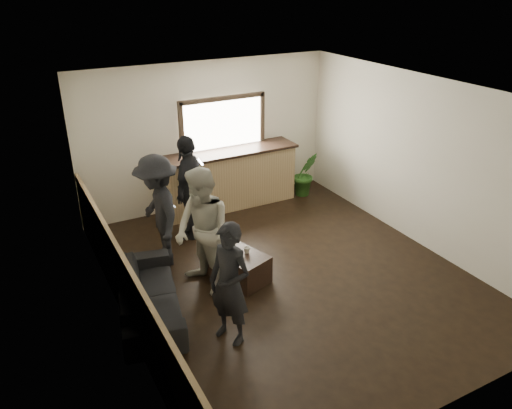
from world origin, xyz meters
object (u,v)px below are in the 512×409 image
cup_b (247,250)px  person_d (189,187)px  sofa (149,294)px  person_c (158,212)px  potted_plant (305,174)px  coffee_table (237,265)px  person_b (203,232)px  cup_a (223,249)px  bar_counter (229,175)px  person_a (230,284)px

cup_b → person_d: person_d is taller
sofa → person_d: (1.31, 1.80, 0.63)m
person_c → potted_plant: bearing=111.8°
coffee_table → person_b: person_b is taller
sofa → cup_a: bearing=-63.0°
person_b → person_d: bearing=154.3°
cup_b → person_b: bearing=176.1°
person_d → potted_plant: bearing=139.2°
cup_a → person_d: size_ratio=0.06×
coffee_table → person_d: (-0.11, 1.59, 0.70)m
person_c → person_d: bearing=133.8°
sofa → cup_b: (1.56, 0.13, 0.19)m
bar_counter → potted_plant: bearing=-9.3°
cup_a → cup_b: cup_b is taller
person_b → person_c: bearing=-172.1°
cup_b → person_a: person_a is taller
person_b → person_a: bearing=-18.0°
bar_counter → person_a: (-1.70, -3.62, 0.16)m
coffee_table → person_a: 1.51m
person_a → person_c: (-0.19, 2.14, 0.10)m
person_a → person_b: size_ratio=0.87×
bar_counter → person_a: bearing=-115.2°
bar_counter → cup_b: bearing=-109.8°
cup_a → potted_plant: potted_plant is taller
person_a → person_d: size_ratio=0.88×
coffee_table → potted_plant: (2.62, 2.14, 0.24)m
person_a → coffee_table: bearing=124.9°
coffee_table → person_d: bearing=93.9°
person_a → person_c: bearing=159.0°
person_a → person_c: person_c is taller
sofa → person_a: 1.35m
cup_a → cup_b: 0.36m
sofa → bar_counter: bearing=-31.2°
cup_b → person_b: 0.80m
coffee_table → person_b: size_ratio=0.53×
cup_a → person_a: (-0.51, -1.34, 0.33)m
potted_plant → person_b: (-3.16, -2.18, 0.47)m
potted_plant → person_a: 4.72m
bar_counter → coffee_table: bearing=-113.1°
potted_plant → person_a: (-3.30, -3.35, 0.35)m
cup_b → person_c: person_c is taller
sofa → person_d: person_d is taller
person_b → person_c: size_ratio=1.02×
sofa → person_c: 1.41m
coffee_table → cup_a: bearing=141.2°
person_b → person_d: size_ratio=1.01×
sofa → potted_plant: potted_plant is taller
sofa → cup_a: (1.26, 0.34, 0.19)m
coffee_table → person_c: 1.44m
sofa → person_a: bearing=-131.2°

